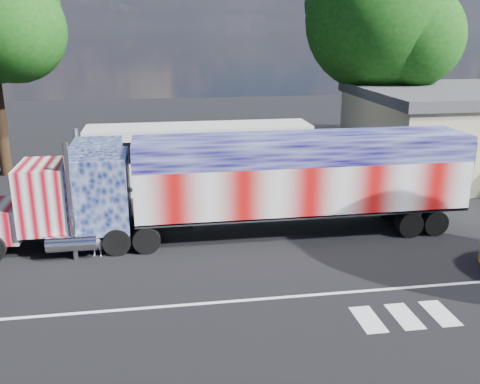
{
  "coord_description": "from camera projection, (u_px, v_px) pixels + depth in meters",
  "views": [
    {
      "loc": [
        -3.44,
        -18.67,
        8.72
      ],
      "look_at": [
        0.0,
        3.0,
        1.9
      ],
      "focal_mm": 40.0,
      "sensor_mm": 36.0,
      "label": 1
    }
  ],
  "objects": [
    {
      "name": "ground",
      "position": [
        252.0,
        261.0,
        20.71
      ],
      "size": [
        100.0,
        100.0,
        0.0
      ],
      "primitive_type": "plane",
      "color": "black"
    },
    {
      "name": "tree_ne_a",
      "position": [
        380.0,
        20.0,
        34.29
      ],
      "size": [
        9.68,
        9.22,
        13.74
      ],
      "color": "black",
      "rests_on": "ground"
    },
    {
      "name": "lane_markings",
      "position": [
        324.0,
        306.0,
        17.41
      ],
      "size": [
        30.0,
        2.67,
        0.01
      ],
      "color": "silver",
      "rests_on": "ground"
    },
    {
      "name": "coach_bus",
      "position": [
        200.0,
        156.0,
        29.61
      ],
      "size": [
        12.25,
        2.85,
        3.56
      ],
      "color": "silver",
      "rests_on": "ground"
    },
    {
      "name": "woman",
      "position": [
        97.0,
        238.0,
        21.02
      ],
      "size": [
        0.57,
        0.41,
        1.47
      ],
      "primitive_type": "imported",
      "rotation": [
        0.0,
        0.0,
        -0.12
      ],
      "color": "slate",
      "rests_on": "ground"
    },
    {
      "name": "semi_truck",
      "position": [
        240.0,
        183.0,
        22.54
      ],
      "size": [
        21.84,
        3.45,
        4.66
      ],
      "color": "black",
      "rests_on": "ground"
    }
  ]
}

